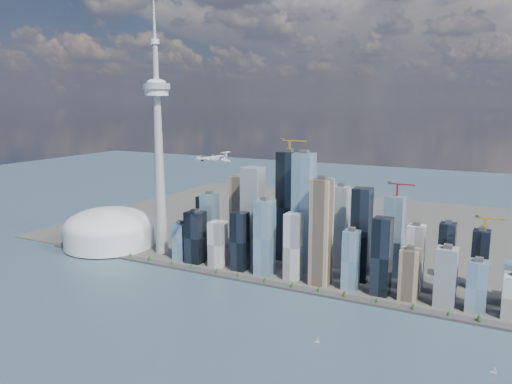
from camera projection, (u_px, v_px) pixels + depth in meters
The scene contains 10 objects.
ground at pixel (198, 346), 672.56m from camera, with size 4000.00×4000.00×0.00m, color #35485D.
seawall at pixel (276, 285), 890.65m from camera, with size 1100.00×22.00×4.00m, color #383838.
land at pixel (350, 229), 1283.95m from camera, with size 1400.00×900.00×3.00m, color #4C4C47.
shoreline_trees at pixel (276, 281), 889.43m from camera, with size 960.53×7.20×8.80m.
skyscraper_cluster at pixel (325, 237), 926.06m from camera, with size 736.00×142.00×249.10m.
needle_tower at pixel (158, 145), 1036.53m from camera, with size 56.00×56.00×550.50m.
dome_stadium at pixel (109, 230), 1126.38m from camera, with size 200.00×200.00×86.00m.
airplane at pixel (212, 159), 871.05m from camera, with size 78.12×69.28×19.05m.
sailboat_west at pixel (318, 340), 681.77m from camera, with size 7.67×3.02×10.59m.
sailboat_east at pixel (494, 371), 605.29m from camera, with size 7.08×3.34×9.81m.
Camera 1 is at (356.79, -518.16, 325.71)m, focal length 35.00 mm.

